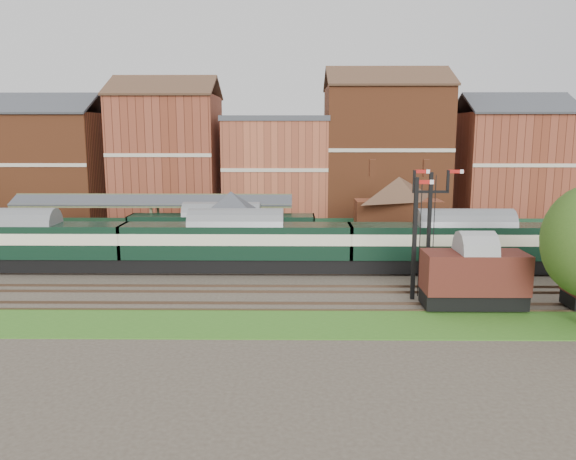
{
  "coord_description": "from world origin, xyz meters",
  "views": [
    {
      "loc": [
        2.23,
        -42.65,
        10.87
      ],
      "look_at": [
        1.72,
        2.0,
        3.0
      ],
      "focal_mm": 35.0,
      "sensor_mm": 36.0,
      "label": 1
    }
  ],
  "objects_px": {
    "semaphore_bracket": "(430,219)",
    "dmu_train": "(237,242)",
    "signal_box": "(231,225)",
    "platform_railcar": "(222,230)",
    "goods_van_a": "(474,275)"
  },
  "relations": [
    {
      "from": "semaphore_bracket",
      "to": "dmu_train",
      "type": "relative_size",
      "value": 0.15
    },
    {
      "from": "signal_box",
      "to": "platform_railcar",
      "type": "xyz_separation_m",
      "value": [
        -1.21,
        3.25,
        -0.96
      ]
    },
    {
      "from": "dmu_train",
      "to": "goods_van_a",
      "type": "height_order",
      "value": "dmu_train"
    },
    {
      "from": "semaphore_bracket",
      "to": "dmu_train",
      "type": "xyz_separation_m",
      "value": [
        -14.3,
        2.5,
        -2.25
      ]
    },
    {
      "from": "signal_box",
      "to": "semaphore_bracket",
      "type": "relative_size",
      "value": 0.73
    },
    {
      "from": "dmu_train",
      "to": "platform_railcar",
      "type": "relative_size",
      "value": 3.21
    },
    {
      "from": "dmu_train",
      "to": "goods_van_a",
      "type": "distance_m",
      "value": 17.99
    },
    {
      "from": "platform_railcar",
      "to": "semaphore_bracket",
      "type": "bearing_deg",
      "value": -28.98
    },
    {
      "from": "goods_van_a",
      "to": "platform_railcar",
      "type": "bearing_deg",
      "value": 138.51
    },
    {
      "from": "platform_railcar",
      "to": "goods_van_a",
      "type": "height_order",
      "value": "platform_railcar"
    },
    {
      "from": "dmu_train",
      "to": "goods_van_a",
      "type": "bearing_deg",
      "value": -30.02
    },
    {
      "from": "signal_box",
      "to": "goods_van_a",
      "type": "distance_m",
      "value": 20.43
    },
    {
      "from": "platform_railcar",
      "to": "goods_van_a",
      "type": "relative_size",
      "value": 2.65
    },
    {
      "from": "platform_railcar",
      "to": "goods_van_a",
      "type": "distance_m",
      "value": 23.4
    },
    {
      "from": "semaphore_bracket",
      "to": "goods_van_a",
      "type": "relative_size",
      "value": 1.32
    }
  ]
}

